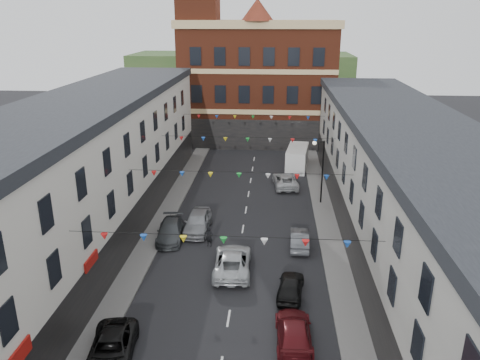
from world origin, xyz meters
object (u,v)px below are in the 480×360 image
(street_lamp, at_px, (320,163))
(pedestrian, at_px, (209,237))
(car_left_c, at_px, (111,349))
(moving_car, at_px, (232,261))
(car_left_e, at_px, (198,222))
(car_left_d, at_px, (170,231))
(car_right_c, at_px, (294,332))
(car_right_f, at_px, (285,180))
(white_van, at_px, (297,158))
(car_right_e, at_px, (299,239))
(car_right_d, at_px, (291,286))

(street_lamp, distance_m, pedestrian, 13.15)
(car_left_c, relative_size, moving_car, 0.89)
(street_lamp, bearing_deg, car_left_e, -147.00)
(car_left_d, height_order, car_right_c, car_left_d)
(car_left_c, height_order, car_right_c, car_right_c)
(car_right_f, height_order, white_van, white_van)
(car_left_d, xyz_separation_m, pedestrian, (3.20, -1.02, 0.10))
(street_lamp, bearing_deg, car_right_c, -98.33)
(car_right_f, height_order, pedestrian, pedestrian)
(car_right_e, relative_size, pedestrian, 2.49)
(car_right_d, bearing_deg, car_left_d, -31.09)
(moving_car, height_order, pedestrian, pedestrian)
(white_van, bearing_deg, car_left_c, -100.52)
(street_lamp, relative_size, car_right_d, 1.60)
(car_right_e, bearing_deg, car_left_c, 54.44)
(car_left_d, bearing_deg, car_right_e, -8.83)
(pedestrian, bearing_deg, car_right_e, 20.18)
(street_lamp, bearing_deg, car_right_d, -100.87)
(street_lamp, relative_size, car_right_c, 1.30)
(street_lamp, bearing_deg, pedestrian, -133.91)
(car_left_d, xyz_separation_m, car_left_e, (1.90, 1.59, 0.14))
(car_right_c, bearing_deg, white_van, -94.16)
(car_left_c, relative_size, car_right_e, 1.22)
(car_left_d, distance_m, car_right_d, 11.59)
(car_right_c, relative_size, car_right_e, 1.19)
(car_left_d, bearing_deg, car_left_c, -95.47)
(car_left_e, height_order, pedestrian, car_left_e)
(car_right_d, height_order, car_right_f, car_right_f)
(car_right_c, distance_m, pedestrian, 12.23)
(white_van, xyz_separation_m, pedestrian, (-7.34, -19.86, -0.46))
(pedestrian, bearing_deg, street_lamp, 62.57)
(pedestrian, bearing_deg, car_right_c, -44.44)
(car_right_f, bearing_deg, pedestrian, 60.30)
(car_right_c, xyz_separation_m, car_right_f, (-0.04, 24.29, 0.02))
(car_left_c, xyz_separation_m, car_left_e, (1.90, 15.28, 0.16))
(car_right_e, relative_size, moving_car, 0.73)
(car_right_f, xyz_separation_m, moving_car, (-3.85, -17.08, 0.05))
(car_right_c, xyz_separation_m, white_van, (1.40, 30.54, 0.56))
(car_right_d, bearing_deg, white_van, -85.97)
(car_left_e, bearing_deg, car_left_d, -139.95)
(car_right_f, xyz_separation_m, white_van, (1.44, 6.26, 0.55))
(car_left_e, relative_size, white_van, 0.86)
(car_left_e, xyz_separation_m, car_right_c, (7.24, -13.29, -0.14))
(car_left_d, bearing_deg, car_right_f, 48.65)
(car_left_c, height_order, car_left_e, car_left_e)
(car_left_d, height_order, moving_car, moving_car)
(street_lamp, xyz_separation_m, white_van, (-1.51, 10.66, -2.67))
(car_left_c, height_order, car_right_d, car_left_c)
(street_lamp, xyz_separation_m, car_right_f, (-2.95, 4.40, -3.22))
(car_left_e, relative_size, car_right_f, 0.97)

